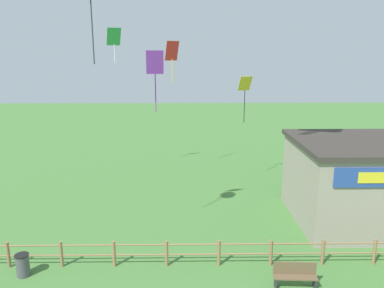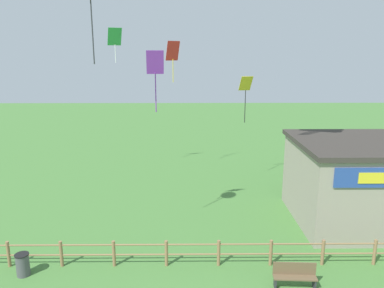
{
  "view_description": "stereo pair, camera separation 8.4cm",
  "coord_description": "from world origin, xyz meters",
  "px_view_note": "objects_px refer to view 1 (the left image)",
  "views": [
    {
      "loc": [
        -0.25,
        -8.76,
        8.67
      ],
      "look_at": [
        0.0,
        7.41,
        4.8
      ],
      "focal_mm": 35.0,
      "sensor_mm": 36.0,
      "label": 1
    },
    {
      "loc": [
        -0.17,
        -8.77,
        8.67
      ],
      "look_at": [
        0.0,
        7.41,
        4.8
      ],
      "focal_mm": 35.0,
      "sensor_mm": 36.0,
      "label": 2
    }
  ],
  "objects_px": {
    "seaside_building": "(377,181)",
    "trash_bin": "(23,265)",
    "kite_red_diamond": "(172,53)",
    "kite_green_diamond": "(114,39)",
    "park_bench_near_fence": "(295,275)",
    "kite_purple_streamer": "(155,69)",
    "kite_yellow_diamond": "(245,89)"
  },
  "relations": [
    {
      "from": "kite_red_diamond",
      "to": "park_bench_near_fence",
      "type": "bearing_deg",
      "value": -70.04
    },
    {
      "from": "park_bench_near_fence",
      "to": "kite_green_diamond",
      "type": "bearing_deg",
      "value": 123.38
    },
    {
      "from": "seaside_building",
      "to": "kite_yellow_diamond",
      "type": "height_order",
      "value": "kite_yellow_diamond"
    },
    {
      "from": "seaside_building",
      "to": "trash_bin",
      "type": "height_order",
      "value": "seaside_building"
    },
    {
      "from": "trash_bin",
      "to": "kite_purple_streamer",
      "type": "relative_size",
      "value": 0.32
    },
    {
      "from": "trash_bin",
      "to": "kite_red_diamond",
      "type": "xyz_separation_m",
      "value": [
        5.6,
        13.15,
        8.28
      ]
    },
    {
      "from": "trash_bin",
      "to": "kite_red_diamond",
      "type": "relative_size",
      "value": 0.33
    },
    {
      "from": "kite_red_diamond",
      "to": "kite_purple_streamer",
      "type": "bearing_deg",
      "value": -93.18
    },
    {
      "from": "seaside_building",
      "to": "park_bench_near_fence",
      "type": "distance_m",
      "value": 8.49
    },
    {
      "from": "park_bench_near_fence",
      "to": "kite_yellow_diamond",
      "type": "bearing_deg",
      "value": 91.11
    },
    {
      "from": "kite_yellow_diamond",
      "to": "kite_purple_streamer",
      "type": "xyz_separation_m",
      "value": [
        -5.35,
        -6.94,
        1.57
      ]
    },
    {
      "from": "kite_red_diamond",
      "to": "kite_yellow_diamond",
      "type": "distance_m",
      "value": 5.68
    },
    {
      "from": "kite_red_diamond",
      "to": "kite_green_diamond",
      "type": "height_order",
      "value": "kite_green_diamond"
    },
    {
      "from": "trash_bin",
      "to": "kite_purple_streamer",
      "type": "xyz_separation_m",
      "value": [
        5.12,
        4.38,
        7.57
      ]
    },
    {
      "from": "trash_bin",
      "to": "kite_red_diamond",
      "type": "distance_m",
      "value": 16.52
    },
    {
      "from": "kite_purple_streamer",
      "to": "kite_red_diamond",
      "type": "bearing_deg",
      "value": 86.82
    },
    {
      "from": "park_bench_near_fence",
      "to": "kite_purple_streamer",
      "type": "height_order",
      "value": "kite_purple_streamer"
    },
    {
      "from": "kite_red_diamond",
      "to": "trash_bin",
      "type": "bearing_deg",
      "value": -113.08
    },
    {
      "from": "seaside_building",
      "to": "park_bench_near_fence",
      "type": "relative_size",
      "value": 5.23
    },
    {
      "from": "seaside_building",
      "to": "kite_red_diamond",
      "type": "xyz_separation_m",
      "value": [
        -10.98,
        8.16,
        6.55
      ]
    },
    {
      "from": "park_bench_near_fence",
      "to": "trash_bin",
      "type": "bearing_deg",
      "value": 175.24
    },
    {
      "from": "seaside_building",
      "to": "kite_yellow_diamond",
      "type": "xyz_separation_m",
      "value": [
        -6.12,
        6.32,
        4.27
      ]
    },
    {
      "from": "seaside_building",
      "to": "kite_green_diamond",
      "type": "height_order",
      "value": "kite_green_diamond"
    },
    {
      "from": "park_bench_near_fence",
      "to": "kite_green_diamond",
      "type": "distance_m",
      "value": 18.78
    },
    {
      "from": "kite_red_diamond",
      "to": "kite_green_diamond",
      "type": "xyz_separation_m",
      "value": [
        -3.9,
        -0.38,
        0.98
      ]
    },
    {
      "from": "kite_red_diamond",
      "to": "kite_purple_streamer",
      "type": "relative_size",
      "value": 0.98
    },
    {
      "from": "kite_green_diamond",
      "to": "kite_purple_streamer",
      "type": "height_order",
      "value": "kite_green_diamond"
    },
    {
      "from": "trash_bin",
      "to": "kite_yellow_diamond",
      "type": "xyz_separation_m",
      "value": [
        10.46,
        11.32,
        6.0
      ]
    },
    {
      "from": "trash_bin",
      "to": "kite_green_diamond",
      "type": "height_order",
      "value": "kite_green_diamond"
    },
    {
      "from": "trash_bin",
      "to": "kite_green_diamond",
      "type": "bearing_deg",
      "value": 82.43
    },
    {
      "from": "kite_green_diamond",
      "to": "kite_purple_streamer",
      "type": "bearing_deg",
      "value": -67.86
    },
    {
      "from": "seaside_building",
      "to": "kite_yellow_diamond",
      "type": "distance_m",
      "value": 9.78
    }
  ]
}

